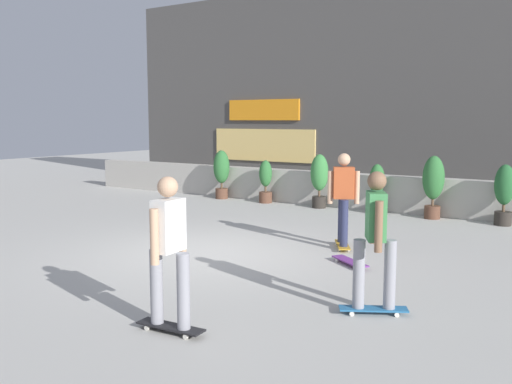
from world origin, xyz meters
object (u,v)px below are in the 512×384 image
potted_plant_5 (504,191)px  skater_by_wall_right (375,236)px  potted_plant_0 (221,171)px  potted_plant_4 (433,182)px  skater_far_left (169,247)px  skater_mid_plaza (343,196)px  potted_plant_3 (377,187)px  potted_plant_2 (319,177)px  potted_plant_1 (266,181)px  skateboard_near_camera (350,261)px

potted_plant_5 → skater_by_wall_right: bearing=-91.8°
potted_plant_0 → potted_plant_4: potted_plant_4 is taller
potted_plant_5 → skater_far_left: bearing=-102.0°
skater_far_left → potted_plant_4: bearing=87.9°
potted_plant_5 → skater_mid_plaza: bearing=-116.7°
potted_plant_0 → potted_plant_3: bearing=0.0°
skater_by_wall_right → potted_plant_5: bearing=88.2°
potted_plant_2 → skater_far_left: (2.61, -8.65, 0.15)m
potted_plant_1 → potted_plant_5: size_ratio=0.88×
potted_plant_5 → skater_far_left: skater_far_left is taller
potted_plant_1 → potted_plant_2: bearing=-0.0°
potted_plant_2 → skater_by_wall_right: (4.23, -6.90, 0.15)m
potted_plant_1 → potted_plant_2: 1.66m
potted_plant_0 → skater_mid_plaza: size_ratio=0.83×
potted_plant_4 → skateboard_near_camera: (0.15, -4.96, -0.78)m
potted_plant_5 → skateboard_near_camera: bearing=-105.5°
skater_by_wall_right → skateboard_near_camera: 2.42m
skater_far_left → skateboard_near_camera: size_ratio=2.19×
potted_plant_4 → skater_far_left: bearing=-92.1°
skater_far_left → potted_plant_3: bearing=96.9°
potted_plant_0 → potted_plant_2: 3.15m
potted_plant_0 → potted_plant_4: size_ratio=0.96×
potted_plant_5 → potted_plant_3: bearing=-180.0°
potted_plant_5 → skater_by_wall_right: size_ratio=0.78×
potted_plant_4 → skater_mid_plaza: size_ratio=0.86×
potted_plant_4 → potted_plant_5: 1.53m
potted_plant_2 → skater_by_wall_right: skater_by_wall_right is taller
potted_plant_2 → skateboard_near_camera: 5.88m
potted_plant_0 → skateboard_near_camera: 7.99m
skateboard_near_camera → skater_by_wall_right: bearing=-59.1°
skateboard_near_camera → potted_plant_1: bearing=133.5°
potted_plant_1 → potted_plant_5: bearing=0.0°
potted_plant_4 → potted_plant_2: bearing=180.0°
potted_plant_4 → potted_plant_0: bearing=180.0°
potted_plant_1 → skater_mid_plaza: skater_mid_plaza is taller
potted_plant_5 → skater_mid_plaza: 4.41m
potted_plant_0 → potted_plant_3: (4.71, 0.00, -0.16)m
skater_by_wall_right → skateboard_near_camera: bearing=120.9°
potted_plant_4 → skater_by_wall_right: skater_by_wall_right is taller
potted_plant_5 → skater_far_left: size_ratio=0.78×
potted_plant_0 → potted_plant_2: (3.15, 0.00, -0.00)m
potted_plant_3 → skater_by_wall_right: size_ratio=0.71×
potted_plant_0 → skateboard_near_camera: bearing=-38.6°
potted_plant_2 → potted_plant_4: (2.92, 0.00, 0.05)m
potted_plant_3 → skateboard_near_camera: (1.51, -4.96, -0.58)m
potted_plant_2 → skater_by_wall_right: bearing=-58.5°
skater_far_left → skateboard_near_camera: bearing=82.9°
potted_plant_1 → potted_plant_4: (4.57, -0.00, 0.23)m
skater_mid_plaza → skater_far_left: bearing=-88.3°
skater_far_left → skater_mid_plaza: (-0.14, 4.72, 0.00)m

